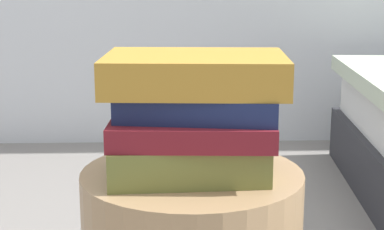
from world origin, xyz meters
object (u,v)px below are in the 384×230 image
(book_navy, at_px, (199,104))
(book_ochre, at_px, (195,73))
(book_olive, at_px, (186,157))
(book_maroon, at_px, (195,128))

(book_navy, height_order, book_ochre, book_ochre)
(book_olive, height_order, book_ochre, book_ochre)
(book_olive, distance_m, book_ochre, 0.14)
(book_olive, bearing_deg, book_navy, 13.86)
(book_navy, xyz_separation_m, book_ochre, (-0.01, 0.02, 0.05))
(book_maroon, distance_m, book_navy, 0.04)
(book_ochre, bearing_deg, book_maroon, -88.38)
(book_olive, bearing_deg, book_maroon, 6.79)
(book_maroon, distance_m, book_ochre, 0.09)
(book_olive, distance_m, book_maroon, 0.05)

